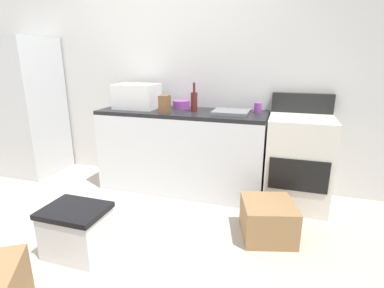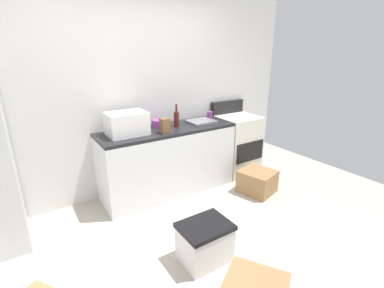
% 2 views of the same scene
% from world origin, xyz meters
% --- Properties ---
extents(ground_plane, '(6.00, 6.00, 0.00)m').
position_xyz_m(ground_plane, '(0.00, 0.00, 0.00)').
color(ground_plane, '#B2A899').
extents(wall_back, '(5.00, 0.10, 2.60)m').
position_xyz_m(wall_back, '(0.00, 1.55, 1.30)').
color(wall_back, silver).
rests_on(wall_back, ground_plane).
extents(kitchen_counter, '(1.80, 0.60, 0.90)m').
position_xyz_m(kitchen_counter, '(0.30, 1.20, 0.45)').
color(kitchen_counter, silver).
rests_on(kitchen_counter, ground_plane).
extents(stove_oven, '(0.60, 0.61, 1.10)m').
position_xyz_m(stove_oven, '(1.52, 1.21, 0.47)').
color(stove_oven, silver).
rests_on(stove_oven, ground_plane).
extents(microwave, '(0.46, 0.34, 0.27)m').
position_xyz_m(microwave, '(-0.23, 1.21, 1.04)').
color(microwave, white).
rests_on(microwave, kitchen_counter).
extents(sink_basin, '(0.36, 0.32, 0.03)m').
position_xyz_m(sink_basin, '(0.83, 1.20, 0.92)').
color(sink_basin, slate).
rests_on(sink_basin, kitchen_counter).
extents(wine_bottle, '(0.07, 0.07, 0.30)m').
position_xyz_m(wine_bottle, '(0.44, 1.20, 1.01)').
color(wine_bottle, '#591E19').
rests_on(wine_bottle, kitchen_counter).
extents(coffee_mug, '(0.08, 0.08, 0.10)m').
position_xyz_m(coffee_mug, '(1.09, 1.34, 0.95)').
color(coffee_mug, purple).
rests_on(coffee_mug, kitchen_counter).
extents(knife_block, '(0.10, 0.10, 0.18)m').
position_xyz_m(knife_block, '(0.17, 1.03, 0.99)').
color(knife_block, brown).
rests_on(knife_block, kitchen_counter).
extents(mixing_bowl, '(0.19, 0.19, 0.09)m').
position_xyz_m(mixing_bowl, '(0.25, 1.34, 0.95)').
color(mixing_bowl, purple).
rests_on(mixing_bowl, kitchen_counter).
extents(cardboard_box_medium, '(0.51, 0.53, 0.31)m').
position_xyz_m(cardboard_box_medium, '(1.30, 0.50, 0.15)').
color(cardboard_box_medium, olive).
rests_on(cardboard_box_medium, ground_plane).
extents(storage_bin, '(0.46, 0.36, 0.38)m').
position_xyz_m(storage_bin, '(-0.07, -0.16, 0.19)').
color(storage_bin, silver).
rests_on(storage_bin, ground_plane).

